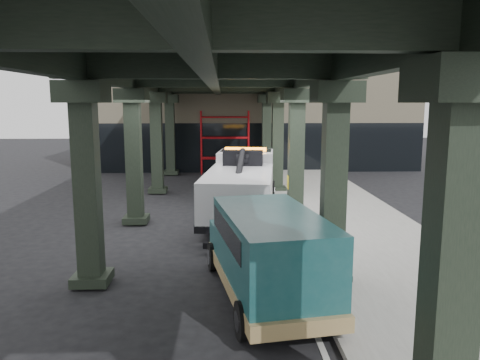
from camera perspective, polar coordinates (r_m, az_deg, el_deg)
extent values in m
plane|color=black|center=(15.88, -1.59, -7.06)|extent=(90.00, 90.00, 0.00)
cube|color=gray|center=(18.38, 12.57, -4.76)|extent=(5.00, 40.00, 0.15)
cube|color=silver|center=(17.90, 3.82, -5.16)|extent=(0.12, 38.00, 0.01)
cube|color=black|center=(6.22, 24.31, -10.20)|extent=(0.55, 0.55, 5.00)
cube|color=black|center=(5.90, 25.81, 10.92)|extent=(1.10, 1.10, 0.50)
cube|color=black|center=(11.73, 11.34, -0.60)|extent=(0.55, 0.55, 5.00)
cube|color=black|center=(11.56, 11.70, 10.45)|extent=(1.10, 1.10, 0.50)
cube|color=black|center=(12.34, 10.98, -11.27)|extent=(0.90, 0.90, 0.24)
cube|color=black|center=(17.56, 6.84, 2.80)|extent=(0.55, 0.55, 5.00)
cube|color=black|center=(17.45, 6.99, 10.16)|extent=(1.10, 1.10, 0.50)
cube|color=black|center=(17.97, 6.70, -4.57)|extent=(0.90, 0.90, 0.24)
cube|color=black|center=(23.48, 4.59, 4.49)|extent=(0.55, 0.55, 5.00)
cube|color=black|center=(23.39, 4.66, 9.99)|extent=(1.10, 1.10, 0.50)
cube|color=black|center=(23.79, 4.51, -1.09)|extent=(0.90, 0.90, 0.24)
cube|color=black|center=(29.43, 3.24, 5.49)|extent=(0.55, 0.55, 5.00)
cube|color=black|center=(29.36, 3.28, 9.88)|extent=(1.10, 1.10, 0.50)
cube|color=black|center=(29.67, 3.20, 1.02)|extent=(0.90, 0.90, 0.24)
cube|color=black|center=(11.87, -18.11, -0.76)|extent=(0.55, 0.55, 5.00)
cube|color=black|center=(11.71, -18.68, 10.14)|extent=(1.10, 1.10, 0.50)
cube|color=black|center=(12.48, -17.56, -11.31)|extent=(0.90, 0.90, 0.24)
cube|color=black|center=(17.66, -12.80, 2.67)|extent=(0.55, 0.55, 5.00)
cube|color=black|center=(17.55, -13.07, 9.98)|extent=(1.10, 1.10, 0.50)
cube|color=black|center=(18.07, -12.53, -4.66)|extent=(0.90, 0.90, 0.24)
cube|color=black|center=(23.55, -10.12, 4.39)|extent=(0.55, 0.55, 5.00)
cube|color=black|center=(23.47, -10.28, 9.87)|extent=(1.10, 1.10, 0.50)
cube|color=black|center=(23.86, -9.96, -1.17)|extent=(0.90, 0.90, 0.24)
cube|color=black|center=(29.48, -8.50, 5.41)|extent=(0.55, 0.55, 5.00)
cube|color=black|center=(29.42, -8.61, 9.79)|extent=(1.10, 1.10, 0.50)
cube|color=black|center=(29.73, -8.40, 0.95)|extent=(0.90, 0.90, 0.24)
cube|color=black|center=(17.48, 7.04, 12.78)|extent=(0.35, 32.00, 1.10)
cube|color=black|center=(17.57, -13.17, 12.59)|extent=(0.35, 32.00, 1.10)
cube|color=black|center=(17.27, -3.10, 12.88)|extent=(0.35, 32.00, 1.10)
cube|color=black|center=(17.32, -3.12, 15.19)|extent=(7.40, 32.00, 0.30)
cube|color=#C6B793|center=(35.30, 1.38, 8.59)|extent=(22.00, 10.00, 8.00)
cylinder|color=#B70E14|center=(30.27, -4.70, 4.64)|extent=(0.08, 0.08, 4.00)
cylinder|color=#B70E14|center=(29.47, -4.77, 4.51)|extent=(0.08, 0.08, 4.00)
cylinder|color=#B70E14|center=(30.28, 0.99, 4.67)|extent=(0.08, 0.08, 4.00)
cylinder|color=#B70E14|center=(29.48, 1.08, 4.54)|extent=(0.08, 0.08, 4.00)
cylinder|color=#B70E14|center=(30.34, -1.84, 2.77)|extent=(3.00, 0.08, 0.08)
cylinder|color=#B70E14|center=(30.21, -1.86, 5.22)|extent=(3.00, 0.08, 0.08)
cylinder|color=#B70E14|center=(30.15, -1.87, 7.69)|extent=(3.00, 0.08, 0.08)
cube|color=black|center=(18.15, 0.16, -2.71)|extent=(1.86, 7.47, 0.25)
cube|color=white|center=(20.47, 0.72, 1.06)|extent=(2.58, 2.63, 1.78)
cube|color=white|center=(21.57, 0.91, 0.16)|extent=(2.39, 0.96, 0.89)
cube|color=black|center=(20.65, 0.77, 2.52)|extent=(2.31, 1.53, 0.84)
cube|color=white|center=(16.91, -0.15, -1.39)|extent=(2.94, 5.18, 1.38)
cube|color=orange|center=(20.16, 0.69, 3.76)|extent=(1.80, 0.48, 0.16)
cube|color=black|center=(18.71, 0.36, 2.71)|extent=(1.64, 0.78, 0.59)
cylinder|color=black|center=(16.99, -0.09, 1.19)|extent=(0.64, 3.46, 1.32)
cube|color=black|center=(14.71, -0.99, -7.01)|extent=(0.46, 1.41, 0.18)
cube|color=black|center=(14.06, -1.27, -7.99)|extent=(1.60, 0.43, 0.18)
cylinder|color=black|center=(21.03, -2.18, -1.45)|extent=(0.47, 1.12, 1.09)
cylinder|color=silver|center=(21.03, -2.18, -1.45)|extent=(0.45, 0.64, 0.60)
cylinder|color=black|center=(20.88, 3.75, -1.54)|extent=(0.47, 1.12, 1.09)
cylinder|color=silver|center=(20.88, 3.75, -1.54)|extent=(0.45, 0.64, 0.60)
cylinder|color=black|center=(17.87, -3.44, -3.41)|extent=(0.47, 1.12, 1.09)
cylinder|color=silver|center=(17.87, -3.44, -3.41)|extent=(0.45, 0.64, 0.60)
cylinder|color=black|center=(17.70, 3.55, -3.53)|extent=(0.47, 1.12, 1.09)
cylinder|color=silver|center=(17.70, 3.55, -3.53)|extent=(0.45, 0.64, 0.60)
cylinder|color=black|center=(16.63, -4.06, -4.38)|extent=(0.47, 1.12, 1.09)
cylinder|color=silver|center=(16.63, -4.06, -4.38)|extent=(0.45, 0.64, 0.60)
cylinder|color=black|center=(16.45, 3.46, -4.53)|extent=(0.47, 1.12, 1.09)
cylinder|color=silver|center=(16.45, 3.46, -4.53)|extent=(0.45, 0.64, 0.60)
cube|color=#134446|center=(12.89, 0.77, -6.96)|extent=(2.02, 1.31, 0.82)
cube|color=#134446|center=(10.45, 3.81, -8.82)|extent=(2.59, 4.38, 1.78)
cube|color=#9C824F|center=(11.03, 3.25, -11.86)|extent=(2.80, 5.38, 0.32)
cube|color=black|center=(12.36, 1.15, -4.16)|extent=(1.83, 0.69, 0.76)
cube|color=black|center=(10.57, 3.43, -6.01)|extent=(2.48, 3.58, 0.50)
cube|color=silver|center=(13.45, 0.31, -7.88)|extent=(1.82, 0.42, 0.27)
cylinder|color=black|center=(12.83, -3.23, -9.32)|extent=(0.38, 0.80, 0.77)
cylinder|color=silver|center=(12.83, -3.23, -9.32)|extent=(0.36, 0.47, 0.42)
cylinder|color=black|center=(13.21, 4.73, -8.78)|extent=(0.38, 0.80, 0.77)
cylinder|color=silver|center=(13.21, 4.73, -8.78)|extent=(0.36, 0.47, 0.42)
cylinder|color=black|center=(9.33, 0.45, -16.77)|extent=(0.38, 0.80, 0.77)
cylinder|color=silver|center=(9.33, 0.45, -16.77)|extent=(0.36, 0.47, 0.42)
cylinder|color=black|center=(9.84, 11.32, -15.50)|extent=(0.38, 0.80, 0.77)
cylinder|color=silver|center=(9.84, 11.32, -15.50)|extent=(0.36, 0.47, 0.42)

